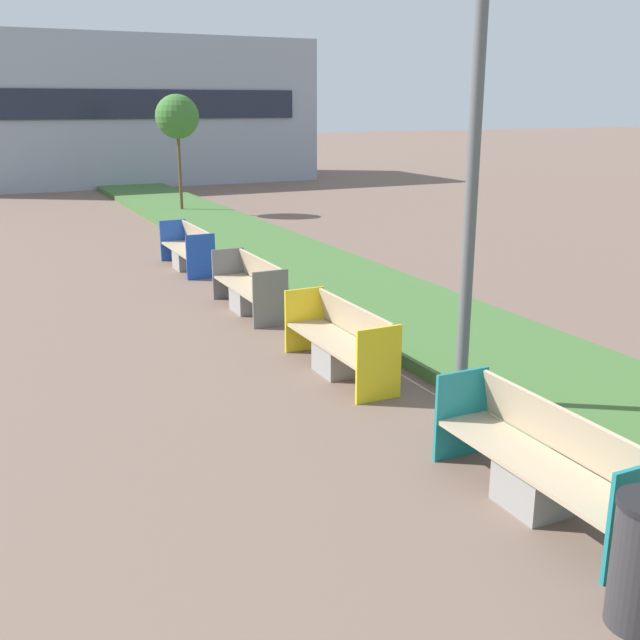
{
  "coord_description": "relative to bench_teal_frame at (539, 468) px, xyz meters",
  "views": [
    {
      "loc": [
        -3.47,
        2.55,
        3.53
      ],
      "look_at": [
        0.9,
        11.66,
        0.6
      ],
      "focal_mm": 42.0,
      "sensor_mm": 36.0,
      "label": 1
    }
  ],
  "objects": [
    {
      "name": "bench_blue_frame",
      "position": [
        -0.0,
        11.29,
        -0.0
      ],
      "size": [
        0.65,
        2.21,
        0.94
      ],
      "color": "gray",
      "rests_on": "ground"
    },
    {
      "name": "planter_grass_strip",
      "position": [
        2.26,
        4.81,
        -0.28
      ],
      "size": [
        2.8,
        120.0,
        0.18
      ],
      "color": "#426B33",
      "rests_on": "ground"
    },
    {
      "name": "street_lamp_post",
      "position": [
        0.61,
        2.02,
        3.96
      ],
      "size": [
        0.24,
        0.44,
        7.9
      ],
      "color": "#56595B",
      "rests_on": "ground"
    },
    {
      "name": "bench_yellow_frame",
      "position": [
        -0.0,
        3.91,
        -0.0
      ],
      "size": [
        0.65,
        2.22,
        0.94
      ],
      "color": "gray",
      "rests_on": "ground"
    },
    {
      "name": "bench_grey_frame",
      "position": [
        -0.0,
        7.39,
        -0.0
      ],
      "size": [
        0.65,
        2.15,
        0.94
      ],
      "color": "gray",
      "rests_on": "ground"
    },
    {
      "name": "building_backdrop",
      "position": [
        3.06,
        31.51,
        2.81
      ],
      "size": [
        16.2,
        6.8,
        6.36
      ],
      "color": "#939EAD",
      "rests_on": "ground"
    },
    {
      "name": "bench_teal_frame",
      "position": [
        0.0,
        0.0,
        0.0
      ],
      "size": [
        0.65,
        2.31,
        0.94
      ],
      "color": "gray",
      "rests_on": "ground"
    },
    {
      "name": "sapling_tree_far",
      "position": [
        2.17,
        19.64,
        2.74
      ],
      "size": [
        1.39,
        1.39,
        3.83
      ],
      "color": "brown",
      "rests_on": "ground"
    }
  ]
}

